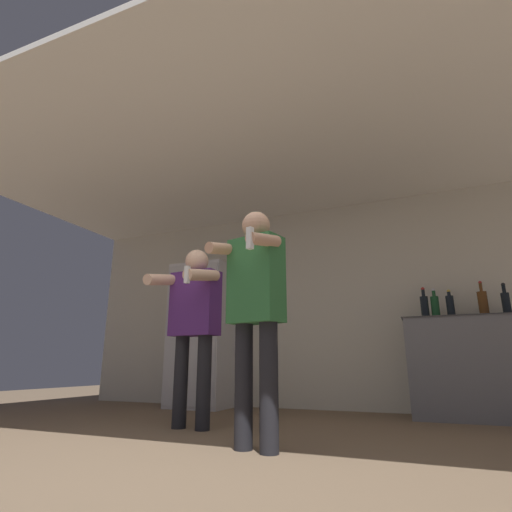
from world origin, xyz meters
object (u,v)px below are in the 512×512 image
Objects in this scene: bottle_clear_vodka at (435,306)px; bottle_green_wine at (483,303)px; bottle_tall_gin at (450,306)px; bottle_brown_liquor at (506,303)px; person_woman_foreground at (255,301)px; refrigerator at (203,334)px; bottle_short_whiskey at (425,306)px; person_man_side at (194,315)px.

bottle_green_wine is at bearing 0.00° from bottle_clear_vodka.
bottle_green_wine is 1.22× the size of bottle_tall_gin.
bottle_green_wine is at bearing -180.00° from bottle_brown_liquor.
bottle_tall_gin is 2.55m from person_woman_foreground.
bottle_tall_gin is at bearing 0.32° from refrigerator.
refrigerator reaches higher than person_woman_foreground.
bottle_clear_vodka is at bearing 180.00° from bottle_green_wine.
refrigerator is 3.29m from bottle_green_wine.
bottle_green_wine is 0.23× the size of person_woman_foreground.
bottle_short_whiskey is 1.14× the size of bottle_tall_gin.
bottle_short_whiskey is 0.10m from bottle_clear_vodka.
person_woman_foreground is (-1.31, -2.18, -0.18)m from bottle_tall_gin.
refrigerator reaches higher than bottle_brown_liquor.
person_man_side is (-2.17, -1.59, -0.17)m from bottle_tall_gin.
person_woman_foreground is (-1.17, -2.18, -0.19)m from bottle_clear_vodka.
bottle_short_whiskey is 0.25m from bottle_tall_gin.
refrigerator is at bearing -179.73° from bottle_brown_liquor.
person_woman_foreground is (-1.06, -2.18, -0.19)m from bottle_short_whiskey.
bottle_clear_vodka is at bearing -180.00° from bottle_brown_liquor.
bottle_tall_gin is 0.93× the size of bottle_clear_vodka.
bottle_short_whiskey is at bearing 0.35° from refrigerator.
refrigerator is 2.98m from bottle_tall_gin.
person_woman_foreground is (1.66, -2.17, 0.03)m from refrigerator.
refrigerator is at bearing -179.66° from bottle_clear_vodka.
person_woman_foreground is at bearing -121.03° from bottle_tall_gin.
refrigerator reaches higher than bottle_short_whiskey.
bottle_short_whiskey is at bearing 180.00° from bottle_tall_gin.
bottle_tall_gin is at bearing 180.00° from bottle_green_wine.
refrigerator reaches higher than bottle_tall_gin.
bottle_green_wine is 1.10× the size of bottle_brown_liquor.
bottle_tall_gin is at bearing 36.19° from person_man_side.
person_man_side reaches higher than bottle_tall_gin.
person_man_side reaches higher than bottle_brown_liquor.
refrigerator is 4.90× the size of bottle_green_wine.
bottle_tall_gin is at bearing 0.00° from bottle_short_whiskey.
person_woman_foreground reaches higher than bottle_tall_gin.
bottle_tall_gin is (2.97, 0.02, 0.21)m from refrigerator.
person_man_side is at bearing -143.81° from bottle_tall_gin.
bottle_green_wine is at bearing 0.29° from refrigerator.
refrigerator is at bearing -179.65° from bottle_short_whiskey.
refrigerator is 6.00× the size of bottle_tall_gin.
bottle_clear_vodka is at bearing 61.88° from person_woman_foreground.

